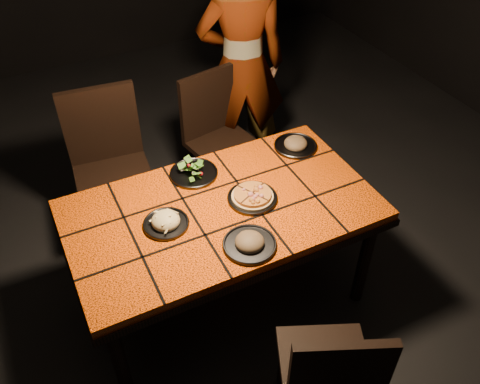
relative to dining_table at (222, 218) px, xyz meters
name	(u,v)px	position (x,y,z in m)	size (l,w,h in m)	color
room_shell	(217,77)	(0.00, 0.00, 0.83)	(6.04, 7.04, 3.08)	black
dining_table	(222,218)	(0.00, 0.00, 0.00)	(1.62, 0.92, 0.75)	#FD5508
chair_near	(330,374)	(0.07, -0.94, -0.15)	(0.54, 0.54, 0.90)	black
chair_far_left	(109,158)	(-0.38, 0.88, -0.08)	(0.51, 0.51, 1.03)	black
chair_far_right	(217,130)	(0.39, 0.93, -0.13)	(0.50, 0.50, 0.94)	black
diner	(242,66)	(0.69, 1.14, 0.19)	(0.63, 0.41, 1.73)	brown
plate_pizza	(252,197)	(0.17, -0.02, 0.10)	(0.30, 0.30, 0.04)	#313236
plate_pasta	(166,222)	(-0.31, 0.00, 0.10)	(0.23, 0.23, 0.08)	#313236
plate_salad	(194,171)	(-0.03, 0.31, 0.10)	(0.27, 0.27, 0.07)	#313236
plate_mushroom_a	(250,242)	(0.00, -0.31, 0.10)	(0.26, 0.26, 0.09)	#313236
plate_mushroom_b	(296,144)	(0.62, 0.28, 0.10)	(0.26, 0.26, 0.08)	#313236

